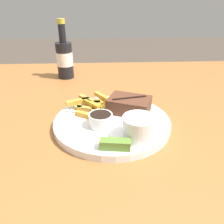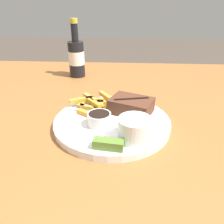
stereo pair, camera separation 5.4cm
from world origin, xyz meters
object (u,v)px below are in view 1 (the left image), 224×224
Objects in this scene: dinner_plate at (112,122)px; fork_utensil at (85,114)px; pickle_spear at (116,144)px; beer_bottle at (65,58)px; coleslaw_cup at (139,126)px; steak_portion at (129,105)px; dipping_sauce_cup at (101,119)px.

dinner_plate is 0.08m from fork_utensil.
pickle_spear reaches higher than fork_utensil.
coleslaw_cup is at bearing -64.96° from beer_bottle.
steak_portion is at bearing -58.02° from beer_bottle.
dipping_sauce_cup reaches higher than pickle_spear.
pickle_spear is 0.29× the size of beer_bottle.
coleslaw_cup is at bearing -19.75° from fork_utensil.
pickle_spear is at bearing -105.93° from steak_portion.
beer_bottle is at bearing 108.37° from pickle_spear.
beer_bottle reaches higher than pickle_spear.
fork_utensil is at bearing -74.91° from beer_bottle.
dipping_sauce_cup is 0.07m from fork_utensil.
beer_bottle is (-0.14, 0.41, 0.04)m from dipping_sauce_cup.
dinner_plate is 0.11m from coleslaw_cup.
beer_bottle is at bearing 108.32° from dipping_sauce_cup.
pickle_spear is at bearing -89.14° from dinner_plate.
pickle_spear is at bearing -71.63° from beer_bottle.
coleslaw_cup is at bearing -87.75° from steak_portion.
dinner_plate is at bearing 46.77° from dipping_sauce_cup.
dinner_plate is at bearing 122.37° from coleslaw_cup.
pickle_spear is 0.53m from beer_bottle.
beer_bottle is (-0.21, 0.34, 0.04)m from steak_portion.
fork_utensil is (-0.07, 0.03, 0.01)m from dinner_plate.
beer_bottle is at bearing 115.04° from coleslaw_cup.
steak_portion is 1.79× the size of coleslaw_cup.
coleslaw_cup is at bearing -33.28° from dipping_sauce_cup.
dipping_sauce_cup is 0.09m from pickle_spear.
beer_bottle is at bearing 127.94° from fork_utensil.
beer_bottle is (-0.17, 0.50, 0.05)m from pickle_spear.
coleslaw_cup reaches higher than dipping_sauce_cup.
steak_portion is 1.00× the size of fork_utensil.
coleslaw_cup is 1.12× the size of pickle_spear.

